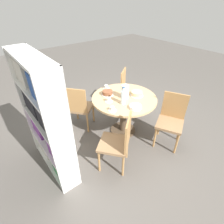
{
  "coord_description": "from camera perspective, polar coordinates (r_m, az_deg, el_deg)",
  "views": [
    {
      "loc": [
        -1.95,
        1.82,
        2.27
      ],
      "look_at": [
        0.0,
        0.27,
        0.56
      ],
      "focal_mm": 28.0,
      "sensor_mm": 36.0,
      "label": 1
    }
  ],
  "objects": [
    {
      "name": "cup_b",
      "position": [
        2.93,
        -1.07,
        3.94
      ],
      "size": [
        0.13,
        0.13,
        0.07
      ],
      "color": "silver",
      "rests_on": "dining_table"
    },
    {
      "name": "cake_second",
      "position": [
        3.13,
        -1.5,
        6.28
      ],
      "size": [
        0.21,
        0.21,
        0.08
      ],
      "color": "silver",
      "rests_on": "dining_table"
    },
    {
      "name": "chair_c",
      "position": [
        3.35,
        -10.59,
        1.79
      ],
      "size": [
        0.59,
        0.59,
        0.93
      ],
      "rotation": [
        0.0,
        0.0,
        6.97
      ],
      "color": "#A87A47",
      "rests_on": "ground_plane"
    },
    {
      "name": "chair_d",
      "position": [
        2.55,
        2.01,
        -9.69
      ],
      "size": [
        0.59,
        0.59,
        0.93
      ],
      "rotation": [
        0.0,
        0.0,
        8.53
      ],
      "color": "#A87A47",
      "rests_on": "ground_plane"
    },
    {
      "name": "bookshelf",
      "position": [
        2.5,
        -20.5,
        -2.69
      ],
      "size": [
        1.09,
        0.28,
        1.73
      ],
      "rotation": [
        0.0,
        0.0,
        3.14
      ],
      "color": "silver",
      "rests_on": "ground_plane"
    },
    {
      "name": "chair_b",
      "position": [
        3.93,
        5.47,
        7.41
      ],
      "size": [
        0.59,
        0.59,
        0.93
      ],
      "rotation": [
        0.0,
        0.0,
        5.35
      ],
      "color": "#A87A47",
      "rests_on": "ground_plane"
    },
    {
      "name": "dining_table",
      "position": [
        3.15,
        3.92,
        2.32
      ],
      "size": [
        1.14,
        1.14,
        0.75
      ],
      "color": "#473828",
      "rests_on": "ground_plane"
    },
    {
      "name": "coffee_pot",
      "position": [
        3.0,
        4.24,
        6.75
      ],
      "size": [
        0.13,
        0.13,
        0.27
      ],
      "color": "silver",
      "rests_on": "dining_table"
    },
    {
      "name": "plate_stack",
      "position": [
        2.78,
        7.65,
        1.68
      ],
      "size": [
        0.19,
        0.19,
        0.05
      ],
      "color": "white",
      "rests_on": "dining_table"
    },
    {
      "name": "ground_plane",
      "position": [
        3.5,
        3.54,
        -6.01
      ],
      "size": [
        14.0,
        14.0,
        0.0
      ],
      "primitive_type": "plane",
      "color": "#56514C"
    },
    {
      "name": "chair_a",
      "position": [
        3.13,
        18.71,
        -2.25
      ],
      "size": [
        0.57,
        0.57,
        0.93
      ],
      "rotation": [
        0.0,
        0.0,
        3.62
      ],
      "color": "#A87A47",
      "rests_on": "ground_plane"
    },
    {
      "name": "cup_c",
      "position": [
        3.35,
        -1.9,
        8.1
      ],
      "size": [
        0.13,
        0.13,
        0.07
      ],
      "color": "silver",
      "rests_on": "dining_table"
    },
    {
      "name": "water_bottle",
      "position": [
        2.83,
        3.67,
        4.91
      ],
      "size": [
        0.08,
        0.08,
        0.3
      ],
      "color": "silver",
      "rests_on": "dining_table"
    },
    {
      "name": "cake_main",
      "position": [
        3.13,
        8.09,
        5.94
      ],
      "size": [
        0.23,
        0.23,
        0.08
      ],
      "color": "silver",
      "rests_on": "dining_table"
    },
    {
      "name": "cup_a",
      "position": [
        2.69,
        0.1,
        0.96
      ],
      "size": [
        0.13,
        0.13,
        0.07
      ],
      "color": "silver",
      "rests_on": "dining_table"
    }
  ]
}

